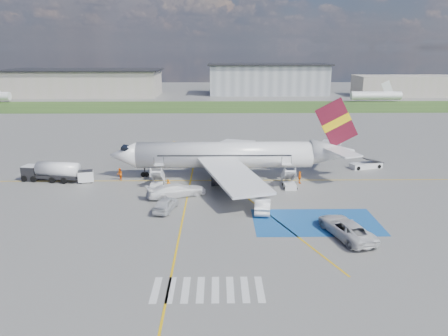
{
  "coord_description": "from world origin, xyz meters",
  "views": [
    {
      "loc": [
        -0.94,
        -49.33,
        18.86
      ],
      "look_at": [
        -0.16,
        6.23,
        3.5
      ],
      "focal_mm": 35.0,
      "sensor_mm": 36.0,
      "label": 1
    }
  ],
  "objects": [
    {
      "name": "taxiway_line_diag",
      "position": [
        0.0,
        12.0,
        0.01
      ],
      "size": [
        20.71,
        56.45,
        0.01
      ],
      "primitive_type": "cube",
      "rotation": [
        0.0,
        0.0,
        0.35
      ],
      "color": "gold",
      "rests_on": "ground"
    },
    {
      "name": "fuel_tanker",
      "position": [
        -25.26,
        12.16,
        1.21
      ],
      "size": [
        8.69,
        3.74,
        2.88
      ],
      "rotation": [
        0.0,
        0.0,
        -0.18
      ],
      "color": "black",
      "rests_on": "ground"
    },
    {
      "name": "ground",
      "position": [
        0.0,
        0.0,
        0.0
      ],
      "size": [
        400.0,
        400.0,
        0.0
      ],
      "primitive_type": "plane",
      "color": "#60605E",
      "rests_on": "ground"
    },
    {
      "name": "car_silver_a",
      "position": [
        -7.23,
        -0.22,
        0.84
      ],
      "size": [
        2.99,
        5.23,
        1.68
      ],
      "primitive_type": "imported",
      "rotation": [
        0.0,
        0.0,
        2.92
      ],
      "color": "#B7B9BF",
      "rests_on": "ground"
    },
    {
      "name": "airstairs_aft",
      "position": [
        9.0,
        8.7,
        0.62
      ],
      "size": [
        1.9,
        5.2,
        3.6
      ],
      "color": "silver",
      "rests_on": "ground"
    },
    {
      "name": "airliner",
      "position": [
        1.51,
        14.0,
        3.39
      ],
      "size": [
        36.81,
        32.95,
        11.92
      ],
      "color": "silver",
      "rests_on": "ground"
    },
    {
      "name": "gpu_cart",
      "position": [
        -20.07,
        11.33,
        0.8
      ],
      "size": [
        2.39,
        1.82,
        1.78
      ],
      "rotation": [
        0.0,
        0.0,
        0.24
      ],
      "color": "silver",
      "rests_on": "ground"
    },
    {
      "name": "crosswalk",
      "position": [
        -1.8,
        -18.0,
        0.01
      ],
      "size": [
        9.0,
        4.0,
        0.01
      ],
      "color": "silver",
      "rests_on": "ground"
    },
    {
      "name": "staging_box",
      "position": [
        10.0,
        -4.0,
        0.01
      ],
      "size": [
        14.0,
        8.0,
        0.01
      ],
      "primitive_type": "cube",
      "color": "#184D91",
      "rests_on": "ground"
    },
    {
      "name": "belt_loader",
      "position": [
        23.07,
        18.55,
        0.42
      ],
      "size": [
        5.77,
        3.28,
        1.67
      ],
      "rotation": [
        0.0,
        0.0,
        0.29
      ],
      "color": "silver",
      "rests_on": "ground"
    },
    {
      "name": "car_silver_b",
      "position": [
        4.36,
        -0.57,
        0.85
      ],
      "size": [
        2.43,
        5.32,
        1.69
      ],
      "primitive_type": "imported",
      "rotation": [
        0.0,
        0.0,
        3.01
      ],
      "color": "#BABCC1",
      "rests_on": "ground"
    },
    {
      "name": "crew_fwd",
      "position": [
        -7.62,
        6.62,
        0.91
      ],
      "size": [
        0.79,
        0.68,
        1.83
      ],
      "primitive_type": "imported",
      "rotation": [
        0.0,
        0.0,
        0.43
      ],
      "color": "orange",
      "rests_on": "ground"
    },
    {
      "name": "crew_aft",
      "position": [
        10.78,
        10.48,
        0.9
      ],
      "size": [
        0.45,
        1.06,
        1.81
      ],
      "primitive_type": "imported",
      "rotation": [
        0.0,
        0.0,
        1.56
      ],
      "color": "orange",
      "rests_on": "ground"
    },
    {
      "name": "terminal_west",
      "position": [
        -55.0,
        130.0,
        5.0
      ],
      "size": [
        60.0,
        22.0,
        10.0
      ],
      "primitive_type": "cube",
      "color": "#9F9989",
      "rests_on": "ground"
    },
    {
      "name": "taxiway_line_main",
      "position": [
        0.0,
        12.0,
        0.01
      ],
      "size": [
        120.0,
        0.2,
        0.01
      ],
      "primitive_type": "cube",
      "color": "gold",
      "rests_on": "ground"
    },
    {
      "name": "terminal_east",
      "position": [
        75.0,
        128.0,
        4.0
      ],
      "size": [
        40.0,
        16.0,
        8.0
      ],
      "primitive_type": "cube",
      "color": "#9F9989",
      "rests_on": "ground"
    },
    {
      "name": "grass_strip",
      "position": [
        0.0,
        95.0,
        0.01
      ],
      "size": [
        400.0,
        30.0,
        0.01
      ],
      "primitive_type": "cube",
      "color": "#2D4C1E",
      "rests_on": "ground"
    },
    {
      "name": "airstairs_fwd",
      "position": [
        -9.5,
        8.7,
        0.62
      ],
      "size": [
        1.9,
        5.2,
        3.6
      ],
      "color": "silver",
      "rests_on": "ground"
    },
    {
      "name": "van_white_a",
      "position": [
        12.24,
        -7.78,
        1.18
      ],
      "size": [
        4.43,
        6.82,
        2.36
      ],
      "primitive_type": "imported",
      "rotation": [
        0.0,
        0.0,
        3.4
      ],
      "color": "silver",
      "rests_on": "ground"
    },
    {
      "name": "crew_nose",
      "position": [
        -15.39,
        12.36,
        0.92
      ],
      "size": [
        1.1,
        1.13,
        1.84
      ],
      "primitive_type": "imported",
      "rotation": [
        0.0,
        0.0,
        -0.9
      ],
      "color": "orange",
      "rests_on": "ground"
    },
    {
      "name": "terminal_centre",
      "position": [
        20.0,
        135.0,
        6.0
      ],
      "size": [
        48.0,
        18.0,
        12.0
      ],
      "primitive_type": "cube",
      "color": "gray",
      "rests_on": "ground"
    },
    {
      "name": "van_white_b",
      "position": [
        -6.39,
        4.92,
        1.15
      ],
      "size": [
        6.35,
        4.43,
        2.3
      ],
      "primitive_type": "imported",
      "rotation": [
        0.0,
        0.0,
        1.96
      ],
      "color": "white",
      "rests_on": "ground"
    },
    {
      "name": "taxiway_line_cross",
      "position": [
        -5.0,
        -10.0,
        0.01
      ],
      "size": [
        0.2,
        60.0,
        0.01
      ],
      "primitive_type": "cube",
      "color": "gold",
      "rests_on": "ground"
    }
  ]
}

